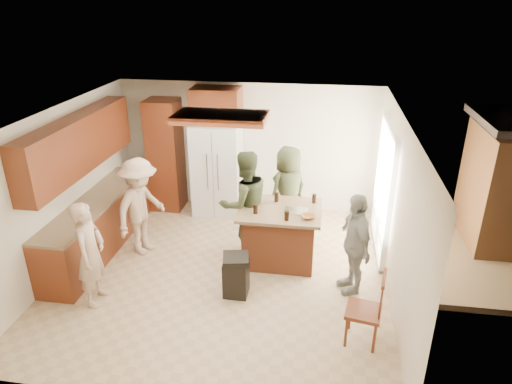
# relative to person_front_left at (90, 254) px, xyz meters

# --- Properties ---
(room_shell) EXTENTS (8.00, 5.20, 5.00)m
(room_shell) POSITION_rel_person_front_left_xyz_m (5.99, 2.59, 0.10)
(room_shell) COLOR tan
(room_shell) RESTS_ON ground
(person_front_left) EXTENTS (0.44, 0.59, 1.54)m
(person_front_left) POSITION_rel_person_front_left_xyz_m (0.00, 0.00, 0.00)
(person_front_left) COLOR tan
(person_front_left) RESTS_ON ground
(person_behind_left) EXTENTS (1.02, 0.93, 1.79)m
(person_behind_left) POSITION_rel_person_front_left_xyz_m (1.85, 1.63, 0.13)
(person_behind_left) COLOR #343C23
(person_behind_left) RESTS_ON ground
(person_behind_right) EXTENTS (0.92, 0.92, 1.61)m
(person_behind_right) POSITION_rel_person_front_left_xyz_m (2.48, 2.48, 0.04)
(person_behind_right) COLOR #303720
(person_behind_right) RESTS_ON ground
(person_side_right) EXTENTS (0.72, 1.00, 1.53)m
(person_side_right) POSITION_rel_person_front_left_xyz_m (3.58, 0.84, -0.00)
(person_side_right) COLOR gray
(person_side_right) RESTS_ON ground
(person_counter) EXTENTS (0.78, 1.17, 1.66)m
(person_counter) POSITION_rel_person_front_left_xyz_m (0.17, 1.39, 0.06)
(person_counter) COLOR tan
(person_counter) RESTS_ON ground
(left_cabinetry) EXTENTS (0.64, 3.00, 2.30)m
(left_cabinetry) POSITION_rel_person_front_left_xyz_m (-0.63, 1.34, 0.19)
(left_cabinetry) COLOR maroon
(left_cabinetry) RESTS_ON ground
(back_wall_units) EXTENTS (1.80, 0.60, 2.45)m
(back_wall_units) POSITION_rel_person_front_left_xyz_m (0.28, 3.14, 0.61)
(back_wall_units) COLOR maroon
(back_wall_units) RESTS_ON ground
(refrigerator) EXTENTS (0.90, 0.76, 1.80)m
(refrigerator) POSITION_rel_person_front_left_xyz_m (1.06, 3.06, 0.13)
(refrigerator) COLOR white
(refrigerator) RESTS_ON ground
(kitchen_island) EXTENTS (1.28, 1.03, 0.93)m
(kitchen_island) POSITION_rel_person_front_left_xyz_m (2.45, 1.45, -0.29)
(kitchen_island) COLOR #974627
(kitchen_island) RESTS_ON ground
(island_items) EXTENTS (0.98, 0.75, 0.15)m
(island_items) POSITION_rel_person_front_left_xyz_m (2.68, 1.35, 0.20)
(island_items) COLOR silver
(island_items) RESTS_ON kitchen_island
(trash_bin) EXTENTS (0.42, 0.42, 0.63)m
(trash_bin) POSITION_rel_person_front_left_xyz_m (1.93, 0.45, -0.45)
(trash_bin) COLOR black
(trash_bin) RESTS_ON ground
(spindle_chair) EXTENTS (0.49, 0.49, 0.99)m
(spindle_chair) POSITION_rel_person_front_left_xyz_m (3.68, -0.27, -0.31)
(spindle_chair) COLOR maroon
(spindle_chair) RESTS_ON ground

